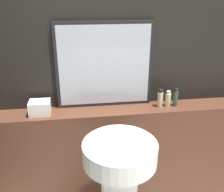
% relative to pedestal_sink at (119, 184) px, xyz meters
% --- Properties ---
extents(wall_back, '(8.00, 0.06, 2.50)m').
position_rel_pedestal_sink_xyz_m(wall_back, '(0.05, 0.64, 0.65)').
color(wall_back, black).
rests_on(wall_back, ground_plane).
extents(vanity_counter, '(2.68, 0.23, 0.94)m').
position_rel_pedestal_sink_xyz_m(vanity_counter, '(0.05, 0.49, -0.13)').
color(vanity_counter, '#512D1E').
rests_on(vanity_counter, ground_plane).
extents(pedestal_sink, '(0.49, 0.49, 0.95)m').
position_rel_pedestal_sink_xyz_m(pedestal_sink, '(0.00, 0.00, 0.00)').
color(pedestal_sink, white).
rests_on(pedestal_sink, ground_plane).
extents(mirror, '(0.78, 0.03, 0.70)m').
position_rel_pedestal_sink_xyz_m(mirror, '(-0.03, 0.59, 0.69)').
color(mirror, black).
rests_on(mirror, vanity_counter).
extents(towel_stack, '(0.16, 0.13, 0.11)m').
position_rel_pedestal_sink_xyz_m(towel_stack, '(-0.56, 0.49, 0.39)').
color(towel_stack, silver).
rests_on(towel_stack, vanity_counter).
extents(shampoo_bottle, '(0.04, 0.04, 0.16)m').
position_rel_pedestal_sink_xyz_m(shampoo_bottle, '(0.42, 0.49, 0.41)').
color(shampoo_bottle, '#C6B284').
rests_on(shampoo_bottle, vanity_counter).
extents(conditioner_bottle, '(0.05, 0.05, 0.14)m').
position_rel_pedestal_sink_xyz_m(conditioner_bottle, '(0.49, 0.49, 0.40)').
color(conditioner_bottle, '#C6B284').
rests_on(conditioner_bottle, vanity_counter).
extents(lotion_bottle, '(0.04, 0.04, 0.16)m').
position_rel_pedestal_sink_xyz_m(lotion_bottle, '(0.56, 0.49, 0.41)').
color(lotion_bottle, '#2D4C3D').
rests_on(lotion_bottle, vanity_counter).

